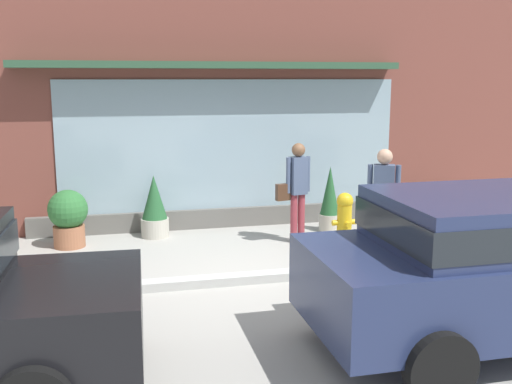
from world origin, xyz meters
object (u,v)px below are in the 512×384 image
object	(u,v)px
fire_hydrant	(344,220)
potted_plant_by_entrance	(68,216)
pedestrian_with_handbag	(297,186)
pedestrian_passerby	(383,196)
potted_plant_window_left	(423,205)
parked_car_navy	(507,259)
potted_plant_near_hydrant	(447,207)
potted_plant_window_center	(154,208)
potted_plant_corner_tall	(330,200)

from	to	relation	value
fire_hydrant	potted_plant_by_entrance	bearing A→B (deg)	166.82
pedestrian_with_handbag	pedestrian_passerby	distance (m)	1.64
potted_plant_window_left	potted_plant_by_entrance	bearing A→B (deg)	-179.39
pedestrian_passerby	parked_car_navy	distance (m)	2.98
fire_hydrant	pedestrian_with_handbag	bearing A→B (deg)	147.99
fire_hydrant	potted_plant_near_hydrant	world-z (taller)	fire_hydrant
potted_plant_window_center	potted_plant_by_entrance	size ratio (longest dim) A/B	1.14
parked_car_navy	potted_plant_window_center	world-z (taller)	parked_car_navy
parked_car_navy	potted_plant_window_center	distance (m)	6.19
potted_plant_near_hydrant	potted_plant_by_entrance	xyz separation A→B (m)	(-7.25, -0.40, 0.29)
pedestrian_passerby	parked_car_navy	xyz separation A→B (m)	(-0.02, -2.97, -0.10)
fire_hydrant	pedestrian_passerby	world-z (taller)	pedestrian_passerby
parked_car_navy	potted_plant_window_center	bearing A→B (deg)	121.80
potted_plant_window_center	parked_car_navy	bearing A→B (deg)	-58.15
parked_car_navy	potted_plant_window_left	distance (m)	5.34
potted_plant_corner_tall	potted_plant_near_hydrant	bearing A→B (deg)	8.71
pedestrian_passerby	potted_plant_near_hydrant	size ratio (longest dim) A/B	3.70
parked_car_navy	potted_plant_corner_tall	world-z (taller)	parked_car_navy
potted_plant_near_hydrant	potted_plant_corner_tall	bearing A→B (deg)	-171.29
fire_hydrant	pedestrian_with_handbag	size ratio (longest dim) A/B	0.54
pedestrian_passerby	potted_plant_window_center	distance (m)	4.01
pedestrian_passerby	potted_plant_window_center	world-z (taller)	pedestrian_passerby
potted_plant_window_center	potted_plant_near_hydrant	bearing A→B (deg)	0.76
fire_hydrant	potted_plant_near_hydrant	bearing A→B (deg)	27.43
potted_plant_window_left	pedestrian_passerby	bearing A→B (deg)	-131.89
parked_car_navy	potted_plant_window_center	xyz separation A→B (m)	(-3.26, 5.24, -0.40)
parked_car_navy	potted_plant_by_entrance	distance (m)	6.81
potted_plant_near_hydrant	potted_plant_by_entrance	world-z (taller)	potted_plant_by_entrance
potted_plant_window_center	potted_plant_window_left	xyz separation A→B (m)	(5.08, -0.25, -0.15)
fire_hydrant	potted_plant_corner_tall	world-z (taller)	potted_plant_corner_tall
potted_plant_corner_tall	potted_plant_by_entrance	bearing A→B (deg)	179.93
potted_plant_window_center	potted_plant_window_left	distance (m)	5.09
fire_hydrant	potted_plant_corner_tall	bearing A→B (deg)	83.16
fire_hydrant	potted_plant_window_left	bearing A→B (deg)	28.46
potted_plant_window_center	potted_plant_by_entrance	world-z (taller)	potted_plant_window_center
potted_plant_near_hydrant	potted_plant_by_entrance	bearing A→B (deg)	-176.83
potted_plant_window_center	potted_plant_window_left	bearing A→B (deg)	-2.87
parked_car_navy	potted_plant_window_left	world-z (taller)	parked_car_navy
potted_plant_by_entrance	parked_car_navy	bearing A→B (deg)	-46.35
pedestrian_with_handbag	potted_plant_near_hydrant	size ratio (longest dim) A/B	3.63
pedestrian_with_handbag	fire_hydrant	bearing A→B (deg)	136.39
potted_plant_near_hydrant	potted_plant_window_left	xyz separation A→B (m)	(-0.73, -0.33, 0.14)
fire_hydrant	potted_plant_corner_tall	xyz separation A→B (m)	(0.12, 1.04, 0.12)
fire_hydrant	parked_car_navy	size ratio (longest dim) A/B	0.21
pedestrian_passerby	parked_car_navy	size ratio (longest dim) A/B	0.40
pedestrian_with_handbag	parked_car_navy	world-z (taller)	pedestrian_with_handbag
potted_plant_near_hydrant	potted_plant_corner_tall	size ratio (longest dim) A/B	0.39
potted_plant_corner_tall	potted_plant_window_left	world-z (taller)	potted_plant_corner_tall
pedestrian_with_handbag	potted_plant_by_entrance	bearing A→B (deg)	-20.77
potted_plant_window_left	potted_plant_window_center	bearing A→B (deg)	177.13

